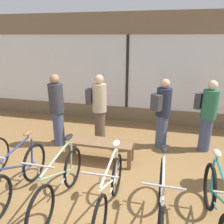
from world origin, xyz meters
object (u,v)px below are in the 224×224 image
(bicycle_right, at_px, (161,203))
(customer_mid_floor, at_px, (162,112))
(bicycle_left, at_px, (18,176))
(display_bench, at_px, (100,145))
(customer_by_window, at_px, (99,108))
(customer_near_bench, at_px, (207,114))
(bicycle_center_left, at_px, (60,183))
(customer_near_rack, at_px, (57,109))
(bicycle_center_right, at_px, (110,192))
(bicycle_far_right, at_px, (217,209))

(bicycle_right, bearing_deg, customer_mid_floor, 91.38)
(bicycle_left, bearing_deg, display_bench, 54.06)
(customer_by_window, height_order, customer_near_bench, customer_by_window)
(bicycle_center_left, distance_m, display_bench, 1.42)
(bicycle_left, height_order, bicycle_center_left, bicycle_center_left)
(customer_near_rack, bearing_deg, customer_mid_floor, 10.32)
(bicycle_center_right, bearing_deg, bicycle_left, 178.45)
(customer_mid_floor, bearing_deg, customer_near_rack, -169.68)
(bicycle_center_left, relative_size, bicycle_far_right, 0.99)
(customer_near_rack, relative_size, customer_near_bench, 1.05)
(bicycle_center_right, distance_m, bicycle_far_right, 1.46)
(bicycle_far_right, relative_size, customer_near_bench, 1.08)
(bicycle_far_right, height_order, customer_near_bench, customer_near_bench)
(bicycle_left, xyz_separation_m, customer_mid_floor, (2.24, 2.31, 0.51))
(bicycle_far_right, bearing_deg, bicycle_left, 179.46)
(bicycle_left, xyz_separation_m, bicycle_far_right, (3.03, -0.03, 0.00))
(bicycle_left, height_order, display_bench, bicycle_left)
(bicycle_left, height_order, bicycle_center_right, bicycle_center_right)
(display_bench, relative_size, customer_by_window, 0.81)
(bicycle_center_right, relative_size, customer_near_rack, 0.99)
(bicycle_far_right, bearing_deg, bicycle_right, -174.89)
(bicycle_center_right, bearing_deg, bicycle_far_right, 0.54)
(bicycle_center_left, bearing_deg, customer_near_rack, 116.63)
(bicycle_far_right, bearing_deg, customer_near_rack, 149.49)
(display_bench, xyz_separation_m, customer_mid_floor, (1.24, 0.93, 0.52))
(customer_mid_floor, bearing_deg, bicycle_left, -134.08)
(bicycle_far_right, relative_size, customer_mid_floor, 1.08)
(bicycle_center_left, distance_m, customer_near_rack, 2.18)
(bicycle_left, relative_size, bicycle_right, 0.94)
(customer_near_bench, bearing_deg, bicycle_left, -143.35)
(bicycle_left, xyz_separation_m, bicycle_right, (2.30, -0.09, 0.02))
(bicycle_left, bearing_deg, customer_near_bench, 36.65)
(bicycle_center_left, distance_m, customer_near_bench, 3.49)
(customer_mid_floor, bearing_deg, bicycle_far_right, -71.36)
(bicycle_center_right, distance_m, customer_near_bench, 3.00)
(customer_near_rack, bearing_deg, bicycle_center_right, -47.44)
(bicycle_left, bearing_deg, customer_by_window, 71.31)
(customer_by_window, bearing_deg, display_bench, -72.42)
(bicycle_center_right, distance_m, customer_by_window, 2.44)
(bicycle_center_left, height_order, bicycle_center_right, same)
(bicycle_center_right, xyz_separation_m, display_bench, (-0.56, 1.42, -0.02))
(customer_near_rack, bearing_deg, bicycle_far_right, -30.51)
(bicycle_center_right, distance_m, customer_near_rack, 2.65)
(bicycle_center_right, relative_size, display_bench, 1.24)
(display_bench, bearing_deg, bicycle_far_right, -34.71)
(display_bench, bearing_deg, bicycle_left, -125.94)
(customer_near_rack, xyz_separation_m, customer_near_bench, (3.42, 0.53, -0.03))
(bicycle_right, relative_size, customer_mid_floor, 1.08)
(customer_near_rack, distance_m, customer_mid_floor, 2.47)
(bicycle_center_left, bearing_deg, customer_near_bench, 44.37)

